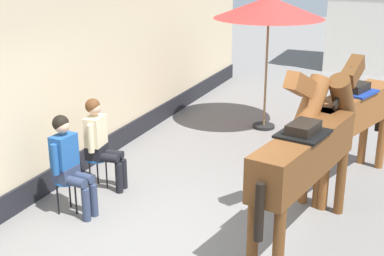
% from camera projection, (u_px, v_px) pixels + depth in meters
% --- Properties ---
extents(ground_plane, '(40.00, 40.00, 0.00)m').
position_uv_depth(ground_plane, '(255.00, 158.00, 9.23)').
color(ground_plane, slate).
extents(pub_facade_wall, '(0.34, 14.00, 3.40)m').
position_uv_depth(pub_facade_wall, '(75.00, 75.00, 8.40)').
color(pub_facade_wall, '#CCB793').
rests_on(pub_facade_wall, ground_plane).
extents(seated_visitor_near, '(0.61, 0.49, 1.39)m').
position_uv_depth(seated_visitor_near, '(69.00, 160.00, 7.07)').
color(seated_visitor_near, '#194C99').
rests_on(seated_visitor_near, ground_plane).
extents(seated_visitor_far, '(0.61, 0.49, 1.39)m').
position_uv_depth(seated_visitor_far, '(100.00, 139.00, 7.84)').
color(seated_visitor_far, '#194C99').
rests_on(seated_visitor_far, ground_plane).
extents(saddled_horse_near, '(0.83, 2.97, 2.06)m').
position_uv_depth(saddled_horse_near, '(309.00, 150.00, 6.37)').
color(saddled_horse_near, brown).
rests_on(saddled_horse_near, ground_plane).
extents(saddled_horse_far, '(1.16, 2.90, 2.06)m').
position_uv_depth(saddled_horse_far, '(346.00, 113.00, 7.77)').
color(saddled_horse_far, brown).
rests_on(saddled_horse_far, ground_plane).
extents(cafe_parasol, '(2.10, 2.10, 2.58)m').
position_uv_depth(cafe_parasol, '(269.00, 8.00, 9.99)').
color(cafe_parasol, black).
rests_on(cafe_parasol, ground_plane).
extents(spare_stool_white, '(0.32, 0.32, 0.46)m').
position_uv_depth(spare_stool_white, '(324.00, 122.00, 9.81)').
color(spare_stool_white, white).
rests_on(spare_stool_white, ground_plane).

